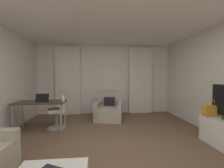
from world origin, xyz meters
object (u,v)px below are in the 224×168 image
desk (40,104)px  handbag_primary (211,110)px  armchair (109,111)px  laptop (44,100)px  desk_chair (58,114)px

desk → handbag_primary: handbag_primary is taller
armchair → desk: size_ratio=0.81×
desk → laptop: (0.11, -0.09, 0.12)m
armchair → laptop: bearing=-152.8°
armchair → handbag_primary: bearing=-42.2°
handbag_primary → laptop: bearing=165.7°
desk → handbag_primary: (3.87, -1.05, -0.01)m
armchair → desk_chair: desk_chair is taller
laptop → desk: bearing=141.8°
desk_chair → laptop: (-0.30, -0.17, 0.41)m
desk → handbag_primary: bearing=-15.1°
armchair → handbag_primary: 2.77m
desk → laptop: laptop is taller
armchair → desk: bearing=-156.6°
desk_chair → handbag_primary: size_ratio=2.39×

